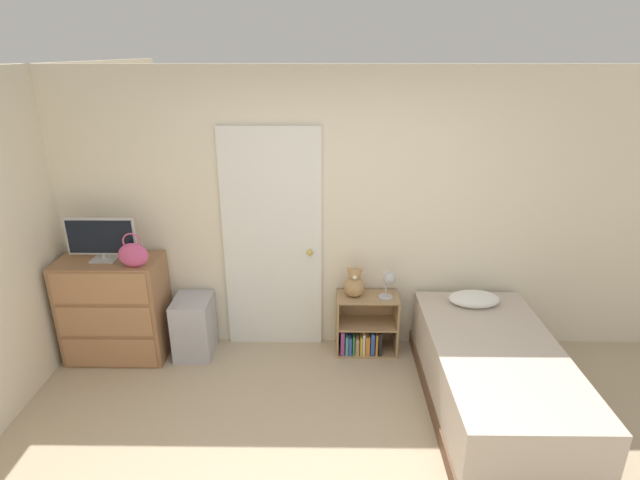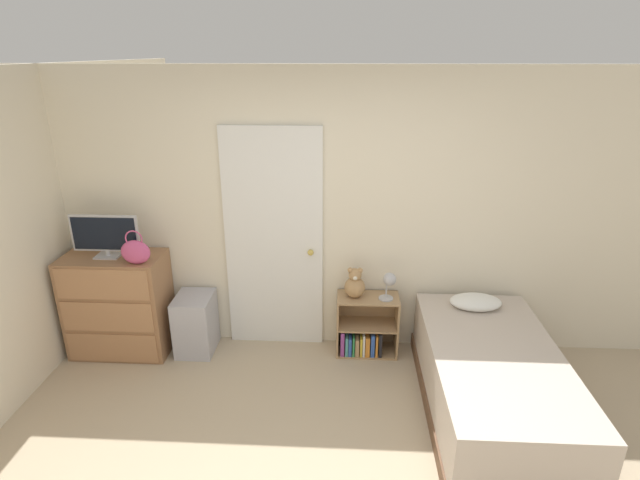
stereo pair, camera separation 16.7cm
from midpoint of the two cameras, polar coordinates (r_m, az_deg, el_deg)
wall_back at (r=4.45m, az=-0.43°, el=2.88°), size 10.00×0.06×2.55m
door_closed at (r=4.52m, az=-6.49°, el=-0.24°), size 0.88×0.09×2.07m
dresser at (r=4.92m, az=-23.27°, el=-7.22°), size 0.88×0.47×0.95m
tv at (r=4.67m, az=-24.69°, el=0.17°), size 0.59×0.16×0.38m
handbag at (r=4.45m, az=-21.57°, el=-1.57°), size 0.25×0.10×0.30m
storage_bin at (r=4.81m, az=-15.17°, el=-9.50°), size 0.33×0.40×0.55m
bookshelf at (r=4.72m, az=4.01°, el=-10.25°), size 0.56×0.29×0.57m
teddy_bear at (r=4.49m, az=2.89°, el=-5.02°), size 0.19×0.19×0.28m
desk_lamp at (r=4.45m, az=6.80°, el=-4.60°), size 0.15×0.14×0.26m
bed at (r=4.19m, az=18.13°, el=-14.70°), size 0.98×1.91×0.67m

